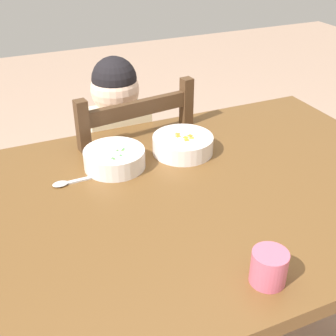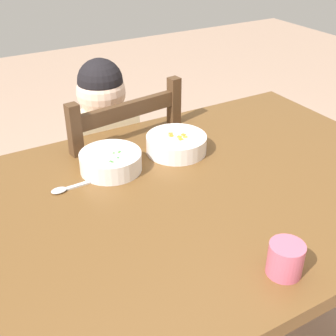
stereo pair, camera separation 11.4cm
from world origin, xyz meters
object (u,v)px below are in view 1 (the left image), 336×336
dining_table (176,223)px  bowl_of_carrots (183,144)px  spoon (68,182)px  bowl_of_peas (114,158)px  dining_chair (124,187)px  drinking_cup (269,267)px  child_figure (121,145)px

dining_table → bowl_of_carrots: size_ratio=7.79×
bowl_of_carrots → spoon: size_ratio=1.37×
dining_table → bowl_of_peas: bearing=115.7°
bowl_of_peas → bowl_of_carrots: (0.22, 0.00, -0.00)m
spoon → dining_chair: bearing=51.6°
dining_chair → drinking_cup: size_ratio=11.72×
bowl_of_peas → bowl_of_carrots: size_ratio=0.96×
dining_table → dining_chair: size_ratio=1.66×
bowl_of_carrots → drinking_cup: bearing=-98.0°
bowl_of_carrots → bowl_of_peas: bearing=-180.0°
child_figure → bowl_of_peas: bearing=-110.7°
child_figure → bowl_of_carrots: 0.34m
child_figure → bowl_of_carrots: size_ratio=5.03×
child_figure → dining_chair: bearing=49.7°
spoon → bowl_of_peas: bearing=13.5°
dining_table → bowl_of_peas: 0.26m
dining_table → bowl_of_peas: (-0.10, 0.21, 0.12)m
bowl_of_peas → spoon: bowl_of_peas is taller
spoon → drinking_cup: (0.29, -0.54, 0.03)m
child_figure → drinking_cup: bearing=-87.9°
bowl_of_peas → drinking_cup: size_ratio=2.38×
bowl_of_peas → spoon: bearing=-166.5°
child_figure → spoon: 0.43m
spoon → dining_table: bearing=-34.9°
dining_table → bowl_of_peas: size_ratio=8.15×
dining_chair → bowl_of_peas: bearing=-111.3°
dining_chair → drinking_cup: dining_chair is taller
child_figure → bowl_of_peas: child_figure is taller
bowl_of_carrots → drinking_cup: drinking_cup is taller
bowl_of_carrots → spoon: 0.37m
child_figure → spoon: size_ratio=6.89×
bowl_of_carrots → drinking_cup: 0.58m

